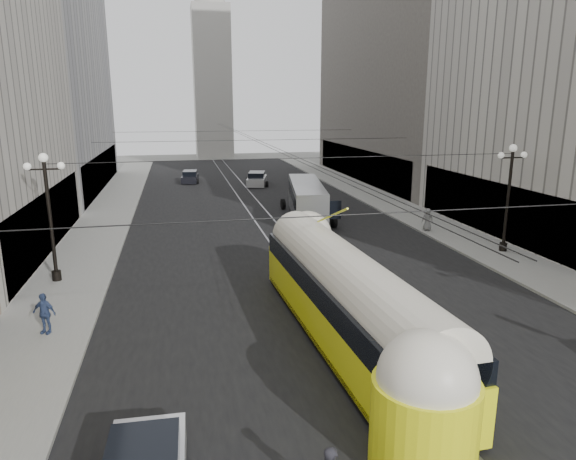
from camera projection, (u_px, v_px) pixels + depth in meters
name	position (u px, v px, depth m)	size (l,w,h in m)	color
road	(259.00, 213.00, 42.20)	(20.00, 85.00, 0.02)	black
sidewalk_left	(111.00, 210.00, 43.03)	(4.00, 72.00, 0.15)	gray
sidewalk_right	(380.00, 199.00, 47.97)	(4.00, 72.00, 0.15)	gray
rail_left	(250.00, 214.00, 42.05)	(0.12, 85.00, 0.04)	gray
rail_right	(268.00, 213.00, 42.36)	(0.12, 85.00, 0.04)	gray
building_left_far	(26.00, 45.00, 49.35)	(12.60, 28.60, 28.60)	#999999
building_right_far	(412.00, 34.00, 57.10)	(12.60, 32.60, 32.60)	#514C47
distant_tower	(212.00, 64.00, 83.67)	(6.00, 6.00, 31.36)	#B2AFA8
lamppost_left_mid	(49.00, 210.00, 24.95)	(1.86, 0.44, 6.37)	black
lamppost_right_mid	(509.00, 192.00, 30.14)	(1.86, 0.44, 6.37)	black
catenary	(261.00, 142.00, 39.86)	(25.00, 72.00, 0.23)	black
streetcar	(346.00, 297.00, 19.12)	(3.29, 16.65, 3.66)	#F4F715
city_bus	(307.00, 199.00, 40.22)	(4.06, 11.18, 2.77)	gray
sedan_white_far	(257.00, 179.00, 56.58)	(2.94, 4.97, 1.47)	#BCBCBC
sedan_dark_far	(190.00, 177.00, 58.82)	(2.17, 4.34, 1.32)	black
pedestrian_sidewalk_right	(428.00, 219.00, 35.75)	(0.77, 0.47, 1.58)	slate
pedestrian_sidewalk_left	(44.00, 313.00, 19.71)	(0.95, 0.54, 1.63)	navy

